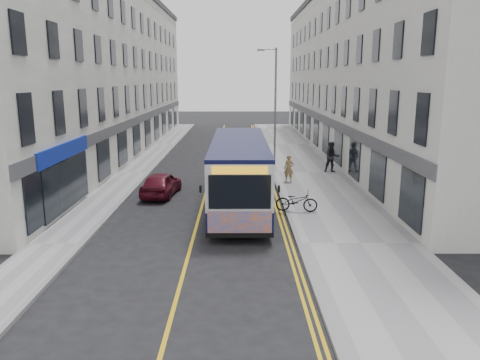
{
  "coord_description": "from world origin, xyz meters",
  "views": [
    {
      "loc": [
        1.73,
        -17.52,
        6.07
      ],
      "look_at": [
        1.83,
        2.9,
        1.6
      ],
      "focal_mm": 35.0,
      "sensor_mm": 36.0,
      "label": 1
    }
  ],
  "objects_px": {
    "city_bus": "(239,170)",
    "pedestrian_near": "(289,169)",
    "streetlamp": "(274,104)",
    "car_maroon": "(161,184)",
    "pedestrian_far": "(332,157)",
    "bicycle": "(297,201)",
    "car_white": "(241,141)"
  },
  "relations": [
    {
      "from": "city_bus",
      "to": "pedestrian_near",
      "type": "relative_size",
      "value": 6.98
    },
    {
      "from": "streetlamp",
      "to": "pedestrian_near",
      "type": "height_order",
      "value": "streetlamp"
    },
    {
      "from": "streetlamp",
      "to": "car_maroon",
      "type": "xyz_separation_m",
      "value": [
        -6.45,
        -7.58,
        -3.74
      ]
    },
    {
      "from": "pedestrian_far",
      "to": "streetlamp",
      "type": "bearing_deg",
      "value": 149.4
    },
    {
      "from": "pedestrian_near",
      "to": "pedestrian_far",
      "type": "height_order",
      "value": "pedestrian_far"
    },
    {
      "from": "pedestrian_near",
      "to": "car_maroon",
      "type": "bearing_deg",
      "value": -140.78
    },
    {
      "from": "streetlamp",
      "to": "car_maroon",
      "type": "relative_size",
      "value": 2.13
    },
    {
      "from": "streetlamp",
      "to": "city_bus",
      "type": "distance_m",
      "value": 10.29
    },
    {
      "from": "bicycle",
      "to": "pedestrian_near",
      "type": "bearing_deg",
      "value": 5.84
    },
    {
      "from": "pedestrian_near",
      "to": "car_white",
      "type": "bearing_deg",
      "value": 118.34
    },
    {
      "from": "pedestrian_near",
      "to": "car_white",
      "type": "relative_size",
      "value": 0.42
    },
    {
      "from": "streetlamp",
      "to": "car_maroon",
      "type": "height_order",
      "value": "streetlamp"
    },
    {
      "from": "pedestrian_near",
      "to": "car_maroon",
      "type": "relative_size",
      "value": 0.42
    },
    {
      "from": "streetlamp",
      "to": "pedestrian_far",
      "type": "bearing_deg",
      "value": -29.32
    },
    {
      "from": "car_white",
      "to": "car_maroon",
      "type": "height_order",
      "value": "car_maroon"
    },
    {
      "from": "pedestrian_far",
      "to": "car_maroon",
      "type": "relative_size",
      "value": 0.52
    },
    {
      "from": "bicycle",
      "to": "car_maroon",
      "type": "bearing_deg",
      "value": 71.25
    },
    {
      "from": "bicycle",
      "to": "pedestrian_near",
      "type": "distance_m",
      "value": 6.21
    },
    {
      "from": "streetlamp",
      "to": "pedestrian_far",
      "type": "xyz_separation_m",
      "value": [
        3.6,
        -2.02,
        -3.28
      ]
    },
    {
      "from": "car_white",
      "to": "car_maroon",
      "type": "relative_size",
      "value": 1.01
    },
    {
      "from": "streetlamp",
      "to": "pedestrian_near",
      "type": "relative_size",
      "value": 5.04
    },
    {
      "from": "bicycle",
      "to": "pedestrian_near",
      "type": "xyz_separation_m",
      "value": [
        0.31,
        6.19,
        0.3
      ]
    },
    {
      "from": "bicycle",
      "to": "car_white",
      "type": "bearing_deg",
      "value": 15.15
    },
    {
      "from": "car_maroon",
      "to": "pedestrian_far",
      "type": "bearing_deg",
      "value": -144.4
    },
    {
      "from": "streetlamp",
      "to": "car_white",
      "type": "relative_size",
      "value": 2.11
    },
    {
      "from": "car_white",
      "to": "car_maroon",
      "type": "xyz_separation_m",
      "value": [
        -4.35,
        -17.19,
        0.01
      ]
    },
    {
      "from": "city_bus",
      "to": "pedestrian_far",
      "type": "bearing_deg",
      "value": 52.01
    },
    {
      "from": "car_white",
      "to": "car_maroon",
      "type": "distance_m",
      "value": 17.73
    },
    {
      "from": "bicycle",
      "to": "car_white",
      "type": "distance_m",
      "value": 20.79
    },
    {
      "from": "city_bus",
      "to": "pedestrian_near",
      "type": "distance_m",
      "value": 5.68
    },
    {
      "from": "streetlamp",
      "to": "car_white",
      "type": "bearing_deg",
      "value": 102.37
    },
    {
      "from": "car_maroon",
      "to": "city_bus",
      "type": "bearing_deg",
      "value": 159.66
    }
  ]
}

